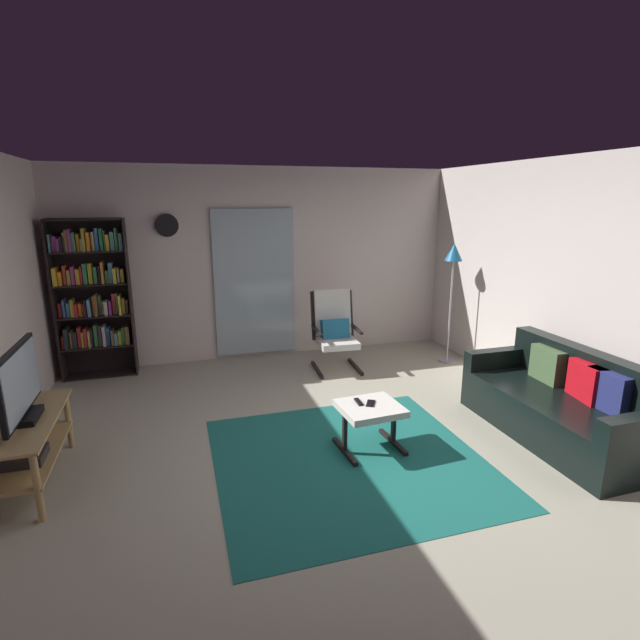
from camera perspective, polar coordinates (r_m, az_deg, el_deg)
ground_plane at (r=4.38m, az=0.79°, el=-15.43°), size 7.02×7.02×0.00m
wall_back at (r=6.69m, az=-6.80°, el=6.62°), size 5.60×0.06×2.60m
wall_right at (r=5.37m, az=29.49°, el=3.05°), size 0.06×6.00×2.60m
glass_door_panel at (r=6.64m, az=-7.78°, el=4.35°), size 1.10×0.01×2.00m
area_rug at (r=4.27m, az=3.46°, el=-16.26°), size 2.24×2.19×0.01m
tv_stand at (r=4.40m, az=-31.44°, el=-12.39°), size 0.44×1.17×0.54m
television at (r=4.25m, az=-32.14°, el=-6.72°), size 0.20×0.88×0.57m
bookshelf_near_tv at (r=6.48m, az=-25.45°, el=2.79°), size 0.86×0.30×1.95m
leather_sofa at (r=5.05m, az=26.91°, el=-9.03°), size 0.82×1.83×0.81m
lounge_armchair at (r=6.25m, az=1.76°, el=-0.97°), size 0.61×0.69×1.02m
ottoman at (r=4.30m, az=5.98°, el=-10.94°), size 0.55×0.51×0.42m
tv_remote at (r=4.30m, az=4.61°, el=-9.69°), size 0.05×0.15×0.02m
cell_phone at (r=4.29m, az=6.05°, el=-9.84°), size 0.13×0.16×0.01m
floor_lamp_by_shelf at (r=6.56m, az=15.58°, el=6.51°), size 0.23×0.23×1.62m
wall_clock at (r=6.46m, az=-17.79°, el=10.70°), size 0.29×0.03×0.29m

